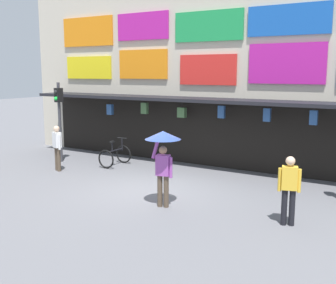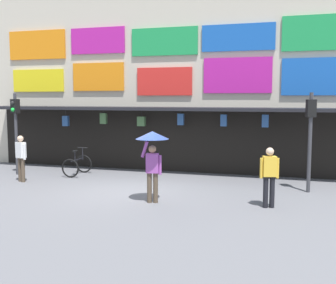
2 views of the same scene
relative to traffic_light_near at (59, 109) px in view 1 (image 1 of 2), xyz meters
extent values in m
plane|color=slate|center=(5.37, -1.54, -2.14)|extent=(80.00, 80.00, 0.00)
cube|color=beige|center=(5.37, 3.06, 1.86)|extent=(18.00, 1.20, 8.00)
cube|color=black|center=(5.37, 1.76, 0.46)|extent=(15.30, 1.40, 0.12)
cube|color=orange|center=(-0.53, 2.41, 3.21)|extent=(2.79, 0.08, 1.25)
cube|color=#B71E93|center=(2.42, 2.41, 3.29)|extent=(2.46, 0.08, 1.08)
cube|color=green|center=(5.37, 2.41, 3.14)|extent=(2.76, 0.08, 1.10)
cube|color=blue|center=(8.32, 2.41, 3.19)|extent=(2.80, 0.08, 1.01)
cube|color=yellow|center=(-0.53, 2.41, 1.65)|extent=(2.54, 0.08, 0.98)
cube|color=orange|center=(2.42, 2.41, 1.77)|extent=(2.35, 0.08, 1.18)
cube|color=red|center=(5.37, 2.41, 1.55)|extent=(2.32, 0.08, 1.13)
cube|color=#B71E93|center=(8.32, 2.41, 1.75)|extent=(2.63, 0.08, 1.36)
cylinder|color=black|center=(1.21, 1.71, 0.26)|extent=(0.02, 0.02, 0.27)
cube|color=#2D5693|center=(1.21, 1.71, -0.09)|extent=(0.26, 0.15, 0.43)
cylinder|color=black|center=(2.96, 1.72, 0.33)|extent=(0.02, 0.02, 0.14)
cube|color=#477042|center=(2.96, 1.72, 0.04)|extent=(0.26, 0.16, 0.44)
cylinder|color=black|center=(4.55, 1.93, 0.26)|extent=(0.02, 0.02, 0.27)
cube|color=#477042|center=(4.55, 1.93, -0.06)|extent=(0.32, 0.19, 0.38)
cylinder|color=black|center=(6.20, 1.91, 0.34)|extent=(0.02, 0.02, 0.13)
cube|color=#2D5693|center=(6.20, 1.91, 0.05)|extent=(0.24, 0.15, 0.45)
cylinder|color=black|center=(7.91, 1.85, 0.33)|extent=(0.02, 0.02, 0.14)
cube|color=#2D5693|center=(7.91, 1.85, 0.03)|extent=(0.24, 0.14, 0.45)
cylinder|color=black|center=(9.46, 1.74, 0.34)|extent=(0.02, 0.02, 0.13)
cube|color=#2D5693|center=(9.46, 1.74, 0.04)|extent=(0.24, 0.14, 0.46)
cube|color=black|center=(5.37, 2.44, -0.89)|extent=(15.30, 0.04, 2.50)
cylinder|color=#38383D|center=(0.00, 0.01, -0.54)|extent=(0.12, 0.12, 3.20)
cube|color=black|center=(0.00, 0.01, 0.56)|extent=(0.31, 0.28, 0.56)
sphere|color=black|center=(-0.02, -0.12, 0.69)|extent=(0.15, 0.15, 0.15)
sphere|color=#19DB3D|center=(-0.02, -0.12, 0.43)|extent=(0.15, 0.15, 0.15)
torus|color=black|center=(2.35, 1.09, -1.78)|extent=(0.72, 0.07, 0.72)
torus|color=black|center=(2.36, -0.01, -1.78)|extent=(0.72, 0.07, 0.72)
cylinder|color=black|center=(2.36, 0.54, -1.53)|extent=(0.06, 0.99, 0.05)
cylinder|color=black|center=(2.36, 0.38, -1.36)|extent=(0.04, 0.04, 0.35)
cube|color=black|center=(2.36, 0.38, -1.17)|extent=(0.10, 0.20, 0.06)
cylinder|color=black|center=(2.35, 1.01, -1.36)|extent=(0.04, 0.04, 0.50)
cylinder|color=black|center=(2.35, 1.01, -1.11)|extent=(0.44, 0.04, 0.04)
cylinder|color=brown|center=(6.67, -2.68, -1.70)|extent=(0.14, 0.14, 0.88)
cylinder|color=brown|center=(6.49, -2.72, -1.70)|extent=(0.14, 0.14, 0.88)
cube|color=#9E4CA8|center=(6.58, -2.70, -0.98)|extent=(0.40, 0.29, 0.56)
sphere|color=#A87A5B|center=(6.58, -2.70, -0.57)|extent=(0.22, 0.22, 0.22)
cylinder|color=#9E4CA8|center=(6.80, -2.65, -1.03)|extent=(0.09, 0.09, 0.56)
cylinder|color=#9E4CA8|center=(6.37, -2.74, -0.58)|extent=(0.23, 0.09, 0.48)
cylinder|color=#4C3823|center=(6.37, -2.74, -0.47)|extent=(0.02, 0.02, 0.55)
cone|color=#334C99|center=(6.58, -2.70, -0.17)|extent=(0.96, 0.96, 0.22)
cylinder|color=black|center=(9.93, -2.28, -1.70)|extent=(0.14, 0.14, 0.88)
cylinder|color=black|center=(9.76, -2.33, -1.70)|extent=(0.14, 0.14, 0.88)
cube|color=gold|center=(9.85, -2.30, -0.98)|extent=(0.41, 0.32, 0.56)
sphere|color=beige|center=(9.85, -2.30, -0.57)|extent=(0.22, 0.22, 0.22)
cylinder|color=gold|center=(10.06, -2.24, -1.03)|extent=(0.09, 0.09, 0.56)
cylinder|color=gold|center=(9.64, -2.37, -1.03)|extent=(0.09, 0.09, 0.56)
cube|color=tan|center=(9.80, -2.15, -0.96)|extent=(0.31, 0.24, 0.40)
cylinder|color=brown|center=(0.98, -1.17, -1.70)|extent=(0.14, 0.14, 0.88)
cylinder|color=brown|center=(1.15, -1.23, -1.70)|extent=(0.14, 0.14, 0.88)
cube|color=white|center=(1.07, -1.20, -0.98)|extent=(0.42, 0.34, 0.56)
sphere|color=beige|center=(1.07, -1.20, -0.57)|extent=(0.22, 0.22, 0.22)
cylinder|color=white|center=(0.86, -1.12, -1.03)|extent=(0.09, 0.09, 0.56)
cylinder|color=white|center=(1.27, -1.28, -1.03)|extent=(0.09, 0.09, 0.56)
camera|label=1|loc=(12.33, -11.89, 1.50)|focal=44.45mm
camera|label=2|loc=(10.40, -13.92, 0.90)|focal=44.51mm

